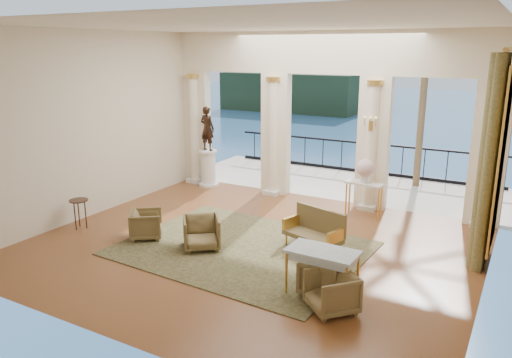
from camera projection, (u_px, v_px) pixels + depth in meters
The scene contains 23 objects.
floor at pixel (251, 246), 10.57m from camera, with size 9.00×9.00×0.00m, color #553216.
room_walls at pixel (219, 117), 8.89m from camera, with size 9.00×9.00×9.00m.
arcade at pixel (323, 106), 13.13m from camera, with size 9.00×0.56×4.50m.
terrace at pixel (344, 185), 15.47m from camera, with size 10.00×3.60×0.10m, color #C0B39E.
balustrade at pixel (361, 160), 16.70m from camera, with size 9.00×0.06×1.03m.
palm_tree at pixel (428, 47), 14.13m from camera, with size 2.00×2.00×4.50m.
headland at pixel (303, 90), 84.52m from camera, with size 22.00×18.00×6.00m, color black.
sea at pixel (489, 129), 62.66m from camera, with size 160.00×160.00×0.00m, color #216499.
curtain at pixel (490, 162), 9.29m from camera, with size 0.33×1.40×4.09m.
window_frame at pixel (501, 159), 9.18m from camera, with size 0.04×1.60×3.40m, color gold.
wall_sconce at pixel (371, 125), 12.29m from camera, with size 0.30×0.11×0.33m.
rug at pixel (242, 248), 10.44m from camera, with size 4.84×3.77×0.02m, color #282E16.
armchair_a at pixel (201, 231), 10.38m from camera, with size 0.73×0.69×0.75m, color #4E4223.
armchair_b at pixel (332, 290), 7.90m from camera, with size 0.70×0.65×0.72m, color #4E4223.
armchair_c at pixel (321, 274), 8.49m from camera, with size 0.69×0.64×0.71m, color #4E4223.
armchair_d at pixel (146, 223), 10.95m from camera, with size 0.67×0.62×0.69m, color #4E4223.
settee at pixel (316, 229), 10.37m from camera, with size 1.38×0.89×0.85m.
game_table at pixel (323, 255), 8.33m from camera, with size 1.20×0.67×0.81m.
pedestal at pixel (208, 169), 15.04m from camera, with size 0.60×0.60×1.09m.
statue at pixel (207, 128), 14.73m from camera, with size 0.48×0.32×1.32m, color black.
console_table at pixel (364, 188), 12.26m from camera, with size 0.95×0.46×0.87m.
urn at pixel (365, 169), 12.14m from camera, with size 0.44×0.44×0.58m.
side_table at pixel (79, 204), 11.47m from camera, with size 0.43×0.43×0.69m.
Camera 1 is at (4.92, -8.54, 4.10)m, focal length 35.00 mm.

